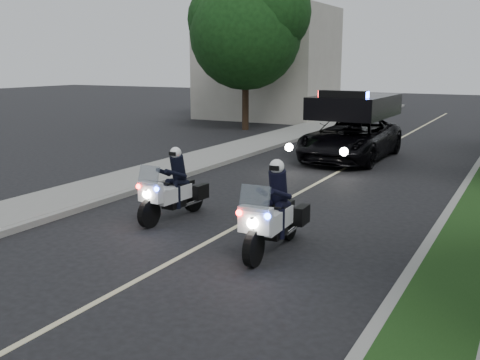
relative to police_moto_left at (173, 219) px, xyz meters
name	(u,v)px	position (x,y,z in m)	size (l,w,h in m)	color
ground	(150,273)	(1.64, -3.11, 0.00)	(120.00, 120.00, 0.00)	black
curb_right	(466,185)	(5.74, 6.89, 0.07)	(0.20, 60.00, 0.15)	gray
curb_left	(226,162)	(-2.46, 6.89, 0.07)	(0.20, 60.00, 0.15)	gray
sidewalk_left	(200,159)	(-3.56, 6.89, 0.08)	(2.00, 60.00, 0.16)	gray
building_far	(267,64)	(-8.36, 22.89, 3.50)	(8.00, 6.00, 7.00)	#A8A396
lane_marking	(334,174)	(1.64, 6.89, 0.00)	(0.12, 50.00, 0.01)	#BFB78C
police_moto_left	(173,219)	(0.00, 0.00, 0.00)	(0.70, 2.01, 1.71)	silver
police_moto_right	(273,251)	(3.07, -1.02, 0.00)	(0.75, 2.15, 1.83)	silver
police_suv	(350,159)	(1.25, 9.99, 0.00)	(2.69, 5.81, 2.83)	black
bicycle	(352,129)	(-1.53, 19.32, 0.00)	(0.54, 1.56, 0.82)	black
cyclist	(352,129)	(-1.53, 19.32, 0.00)	(0.66, 0.44, 1.83)	black
tree_left_near	(245,130)	(-6.64, 16.53, 0.00)	(5.94, 5.94, 9.89)	#174216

